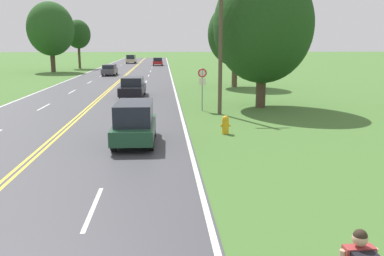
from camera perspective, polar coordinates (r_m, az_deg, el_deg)
fire_hydrant at (r=19.79m, az=4.72°, el=0.49°), size 0.49×0.33×0.90m
traffic_sign at (r=26.31m, az=1.46°, el=6.92°), size 0.60×0.10×2.75m
utility_pole_midground at (r=24.95m, az=4.02°, el=10.92°), size 1.80×0.24×7.59m
tree_left_verge at (r=28.13m, az=9.95°, el=13.96°), size 6.62×6.62×9.27m
tree_behind_sign at (r=41.18m, az=6.10°, el=13.00°), size 5.44×5.44×8.35m
tree_mid_treeline at (r=73.62m, az=-15.70°, el=12.54°), size 4.19×4.19×8.20m
tree_right_cluster at (r=65.84m, az=-19.22°, el=12.99°), size 6.89×6.89×10.35m
car_dark_green_suv_approaching at (r=17.90m, az=-8.07°, el=0.84°), size 1.79×4.17×1.83m
car_black_sedan_mid_near at (r=33.84m, az=-8.33°, el=5.73°), size 1.99×4.81×1.60m
car_dark_grey_hatchback_mid_far at (r=56.85m, az=-11.49°, el=8.05°), size 1.82×4.08×1.47m
car_red_hatchback_receding at (r=80.61m, az=-4.84°, el=9.31°), size 1.94×3.49×1.54m
car_champagne_suv_distant at (r=89.76m, az=-8.55°, el=9.57°), size 2.10×4.15×1.83m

